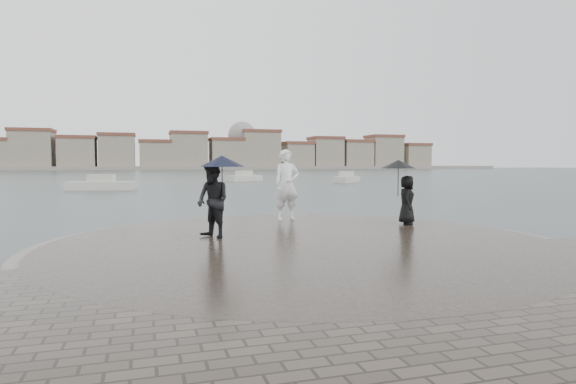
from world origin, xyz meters
name	(u,v)px	position (x,y,z in m)	size (l,w,h in m)	color
ground	(369,293)	(0.00, 0.00, 0.00)	(400.00, 400.00, 0.00)	#2B3835
kerb_ring	(304,249)	(0.00, 3.50, 0.16)	(12.50, 12.50, 0.32)	gray
quay_tip	(304,248)	(0.00, 3.50, 0.18)	(11.90, 11.90, 0.36)	#2D261E
statue	(287,185)	(0.82, 7.69, 1.51)	(0.84, 0.55, 2.30)	white
visitor_left	(215,191)	(-1.95, 4.58, 1.52)	(1.36, 1.24, 2.04)	black
visitor_right	(404,186)	(3.87, 5.55, 1.51)	(1.18, 1.09, 1.95)	black
far_skyline	(136,153)	(-6.29, 160.71, 5.61)	(260.00, 20.00, 37.00)	gray
boats	(244,180)	(6.69, 43.50, 0.38)	(31.05, 20.10, 1.50)	beige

